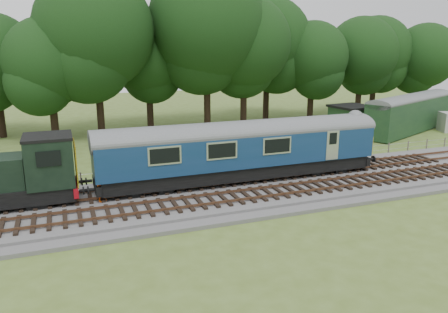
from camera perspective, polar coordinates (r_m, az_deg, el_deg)
name	(u,v)px	position (r m, az deg, el deg)	size (l,w,h in m)	color
ground	(225,195)	(26.29, 0.14, -5.03)	(120.00, 120.00, 0.00)	#4F6324
ballast	(225,192)	(26.24, 0.14, -4.67)	(70.00, 7.00, 0.35)	#4C4C4F
track_north	(217,182)	(27.41, -0.90, -3.29)	(67.20, 2.40, 0.21)	black
track_south	(235,197)	(24.75, 1.46, -5.27)	(67.20, 2.40, 0.21)	black
fence	(202,175)	(30.34, -2.87, -2.37)	(64.00, 0.12, 1.00)	#6B6054
tree_line	(151,130)	(46.85, -9.45, 3.46)	(70.00, 8.00, 18.00)	black
dmu_railcar	(241,146)	(27.39, 2.25, 1.44)	(18.05, 2.86, 3.88)	black
worker	(102,184)	(24.87, -15.67, -3.52)	(0.71, 0.47, 1.95)	#FF570D
parked_coach	(411,111)	(48.78, 23.23, 5.46)	(14.65, 8.39, 3.80)	#17331E
shed	(351,120)	(45.12, 16.28, 4.59)	(4.03, 4.03, 2.95)	#17331E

